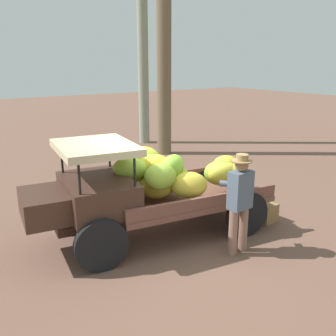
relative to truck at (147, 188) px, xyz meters
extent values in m
plane|color=brown|center=(-0.23, 0.23, -0.96)|extent=(60.00, 60.00, 0.00)
cube|color=#40281F|center=(-0.34, 0.01, -0.48)|extent=(4.02, 0.98, 0.16)
cylinder|color=black|center=(1.21, 0.60, -0.53)|extent=(0.88, 0.26, 0.87)
cylinder|color=black|center=(0.99, -0.98, -0.53)|extent=(0.88, 0.26, 0.87)
cylinder|color=black|center=(-1.57, 0.99, -0.53)|extent=(0.88, 0.26, 0.87)
cylinder|color=black|center=(-1.78, -0.60, -0.53)|extent=(0.88, 0.26, 0.87)
cube|color=brown|center=(-0.78, 0.07, -0.30)|extent=(3.21, 2.11, 0.10)
cube|color=brown|center=(-0.67, 0.86, -0.14)|extent=(2.98, 0.49, 0.22)
cube|color=brown|center=(-0.89, -0.72, -0.14)|extent=(2.98, 0.49, 0.22)
cube|color=#40281F|center=(0.90, -0.16, 0.02)|extent=(1.30, 1.66, 0.55)
cube|color=#40281F|center=(1.79, -0.28, -0.03)|extent=(0.84, 1.15, 0.44)
cylinder|color=black|center=(1.43, 0.42, 0.57)|extent=(0.04, 0.04, 0.55)
cylinder|color=black|center=(1.25, -0.86, 0.57)|extent=(0.04, 0.04, 0.55)
cylinder|color=black|center=(0.55, 0.54, 0.57)|extent=(0.04, 0.04, 0.55)
cylinder|color=black|center=(0.38, -0.74, 0.57)|extent=(0.04, 0.04, 0.55)
cube|color=#C8B990|center=(0.90, -0.16, 0.85)|extent=(1.42, 1.67, 0.12)
ellipsoid|color=gold|center=(-1.35, 0.75, 0.23)|extent=(0.70, 0.70, 0.53)
ellipsoid|color=#80BC34|center=(-0.37, 0.26, 0.41)|extent=(0.70, 0.69, 0.55)
ellipsoid|color=#B3D035|center=(-0.22, -0.48, 0.42)|extent=(0.81, 0.80, 0.59)
ellipsoid|color=gold|center=(0.05, -0.21, 0.01)|extent=(0.77, 0.69, 0.46)
ellipsoid|color=#8EB335|center=(-0.03, 0.38, 0.32)|extent=(0.60, 0.59, 0.60)
ellipsoid|color=#91BC39|center=(0.26, -0.14, 0.38)|extent=(0.83, 0.82, 0.56)
ellipsoid|color=#93BA36|center=(-1.37, 0.44, 0.17)|extent=(0.78, 0.71, 0.50)
ellipsoid|color=yellow|center=(-1.57, 0.37, 0.27)|extent=(0.72, 0.71, 0.56)
ellipsoid|color=yellow|center=(-0.15, 0.01, 0.43)|extent=(0.80, 0.79, 0.51)
ellipsoid|color=gold|center=(-0.11, 0.12, 0.05)|extent=(0.83, 0.81, 0.52)
ellipsoid|color=gold|center=(-1.22, 0.70, 0.25)|extent=(0.73, 0.65, 0.53)
ellipsoid|color=gold|center=(-0.53, 0.53, 0.11)|extent=(0.80, 0.73, 0.54)
ellipsoid|color=tan|center=(-1.99, -0.13, 0.04)|extent=(0.62, 0.53, 0.43)
ellipsoid|color=gold|center=(-0.47, -0.16, 0.05)|extent=(0.59, 0.60, 0.56)
ellipsoid|color=#96B733|center=(-0.49, 0.15, 0.12)|extent=(0.71, 0.59, 0.52)
cylinder|color=#8B6553|center=(-0.83, 1.39, -0.56)|extent=(0.15, 0.15, 0.82)
cylinder|color=#8B6553|center=(-1.09, 1.37, -0.56)|extent=(0.15, 0.15, 0.82)
cube|color=#505E70|center=(-0.96, 1.38, 0.18)|extent=(0.42, 0.27, 0.65)
cylinder|color=#505E70|center=(-0.86, 1.28, 0.27)|extent=(0.35, 0.36, 0.10)
cylinder|color=#505E70|center=(-1.06, 1.27, 0.27)|extent=(0.31, 0.39, 0.10)
sphere|color=#946843|center=(-0.96, 1.38, 0.61)|extent=(0.22, 0.22, 0.22)
cylinder|color=#9C7D4D|center=(-0.96, 1.38, 0.67)|extent=(0.34, 0.34, 0.02)
cylinder|color=#9C7D4D|center=(-0.96, 1.38, 0.73)|extent=(0.20, 0.20, 0.10)
cube|color=olive|center=(-2.38, 0.66, -0.77)|extent=(0.42, 0.55, 0.38)
cylinder|color=brown|center=(-3.95, -5.40, 3.49)|extent=(0.50, 0.50, 8.92)
camera|label=1|loc=(3.33, 5.58, 2.23)|focal=40.36mm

